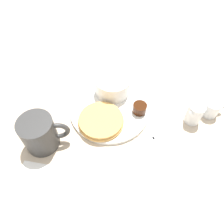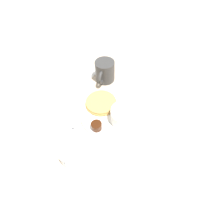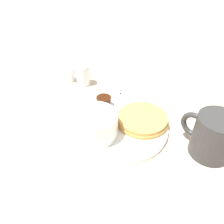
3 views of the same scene
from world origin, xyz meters
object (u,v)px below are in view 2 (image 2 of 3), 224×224
at_px(bowl, 125,115).
at_px(coffee_mug, 105,71).
at_px(creamer_pitcher_near, 67,158).
at_px(creamer_pitcher_far, 65,179).
at_px(fork, 72,124).
at_px(plate, 110,113).

xyz_separation_m(bowl, coffee_mug, (-0.24, 0.09, 0.01)).
xyz_separation_m(creamer_pitcher_near, creamer_pitcher_far, (0.05, -0.04, -0.01)).
xyz_separation_m(bowl, fork, (-0.12, -0.17, -0.04)).
bearing_deg(plate, creamer_pitcher_far, -66.42).
distance_m(bowl, coffee_mug, 0.26).
distance_m(bowl, fork, 0.21).
bearing_deg(creamer_pitcher_near, plate, 106.87).
relative_size(coffee_mug, creamer_pitcher_near, 1.69).
xyz_separation_m(bowl, creamer_pitcher_near, (0.01, -0.26, -0.01)).
relative_size(plate, bowl, 2.22).
height_order(creamer_pitcher_far, fork, creamer_pitcher_far).
relative_size(coffee_mug, fork, 0.78).
height_order(coffee_mug, creamer_pitcher_far, coffee_mug).
bearing_deg(creamer_pitcher_far, plate, 113.58).
bearing_deg(creamer_pitcher_far, coffee_mug, 127.33).
height_order(bowl, creamer_pitcher_far, bowl).
distance_m(coffee_mug, creamer_pitcher_near, 0.43).
relative_size(bowl, creamer_pitcher_near, 1.58).
relative_size(bowl, creamer_pitcher_far, 1.59).
bearing_deg(plate, fork, -110.06).
distance_m(plate, creamer_pitcher_far, 0.30).
height_order(creamer_pitcher_near, fork, creamer_pitcher_near).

